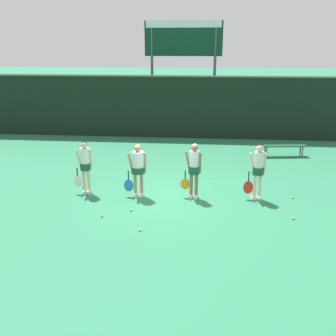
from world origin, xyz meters
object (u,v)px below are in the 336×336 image
(tennis_ball_4, at_px, (83,187))
(player_0, at_px, (85,163))
(tennis_ball_0, at_px, (293,197))
(bench_courtside, at_px, (284,147))
(tennis_ball_7, at_px, (214,183))
(tennis_ball_2, at_px, (187,187))
(tennis_ball_6, at_px, (140,230))
(tennis_ball_1, at_px, (293,218))
(tennis_ball_5, at_px, (102,216))
(player_3, at_px, (258,167))
(player_1, at_px, (138,166))
(scoreboard, at_px, (183,47))
(player_2, at_px, (194,167))
(tennis_ball_3, at_px, (131,210))

(tennis_ball_4, bearing_deg, player_0, -59.75)
(player_0, height_order, tennis_ball_0, player_0)
(bench_courtside, relative_size, tennis_ball_7, 28.02)
(tennis_ball_2, relative_size, tennis_ball_6, 1.03)
(tennis_ball_4, bearing_deg, tennis_ball_0, -2.78)
(tennis_ball_1, height_order, tennis_ball_5, tennis_ball_1)
(tennis_ball_6, bearing_deg, player_3, 38.18)
(player_1, distance_m, tennis_ball_7, 2.84)
(scoreboard, bearing_deg, tennis_ball_6, -91.74)
(tennis_ball_0, xyz_separation_m, tennis_ball_2, (-3.25, 0.62, -0.00))
(player_2, bearing_deg, player_0, -169.96)
(tennis_ball_0, relative_size, tennis_ball_2, 1.03)
(tennis_ball_6, height_order, tennis_ball_7, tennis_ball_7)
(player_0, relative_size, tennis_ball_3, 24.66)
(bench_courtside, xyz_separation_m, tennis_ball_3, (-5.31, -6.22, -0.37))
(player_2, distance_m, tennis_ball_0, 3.17)
(scoreboard, bearing_deg, player_2, -84.58)
(player_2, height_order, tennis_ball_1, player_2)
(tennis_ball_0, xyz_separation_m, tennis_ball_3, (-4.73, -1.41, -0.00))
(tennis_ball_2, distance_m, tennis_ball_3, 2.51)
(scoreboard, xyz_separation_m, tennis_ball_4, (-2.74, -8.94, -4.34))
(tennis_ball_1, bearing_deg, bench_courtside, 82.15)
(player_1, xyz_separation_m, tennis_ball_3, (-0.01, -1.18, -0.93))
(tennis_ball_7, bearing_deg, player_2, -116.69)
(player_0, relative_size, player_3, 0.98)
(player_3, bearing_deg, tennis_ball_1, -61.01)
(tennis_ball_6, bearing_deg, player_2, 62.42)
(player_0, bearing_deg, scoreboard, 64.11)
(tennis_ball_3, bearing_deg, tennis_ball_5, -146.97)
(tennis_ball_1, relative_size, tennis_ball_7, 1.03)
(scoreboard, bearing_deg, tennis_ball_2, -85.62)
(scoreboard, bearing_deg, bench_courtside, -44.74)
(player_2, bearing_deg, player_3, 13.51)
(player_1, height_order, tennis_ball_0, player_1)
(player_2, relative_size, tennis_ball_7, 25.27)
(player_2, distance_m, tennis_ball_4, 3.79)
(tennis_ball_3, relative_size, tennis_ball_4, 0.95)
(player_0, height_order, tennis_ball_7, player_0)
(tennis_ball_1, relative_size, tennis_ball_6, 1.06)
(player_0, relative_size, tennis_ball_6, 25.67)
(tennis_ball_1, distance_m, tennis_ball_5, 5.16)
(tennis_ball_1, bearing_deg, player_3, 120.31)
(bench_courtside, bearing_deg, tennis_ball_3, -138.28)
(scoreboard, height_order, tennis_ball_0, scoreboard)
(tennis_ball_2, xyz_separation_m, tennis_ball_5, (-2.19, -2.50, -0.00))
(player_3, relative_size, tennis_ball_7, 25.64)
(tennis_ball_2, bearing_deg, tennis_ball_4, -174.98)
(tennis_ball_7, bearing_deg, tennis_ball_4, -170.04)
(player_1, height_order, tennis_ball_7, player_1)
(player_0, relative_size, tennis_ball_2, 24.96)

